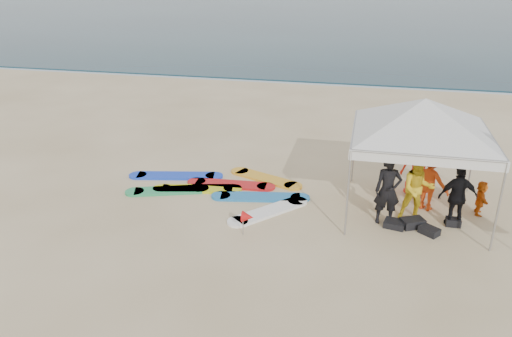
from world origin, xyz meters
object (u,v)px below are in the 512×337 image
object	(u,v)px
person_black_a	(388,190)
person_black_b	(458,197)
person_yellow	(418,189)
person_seated	(481,198)
person_orange_b	(419,163)
surfboard_spread	(223,189)
marker_pennant	(248,217)
canopy_tent	(426,99)
person_orange_a	(430,181)

from	to	relation	value
person_black_a	person_black_b	world-z (taller)	person_black_a
person_yellow	person_seated	distance (m)	1.84
person_orange_b	surfboard_spread	xyz separation A→B (m)	(-5.43, -0.97, -0.92)
person_orange_b	person_seated	distance (m)	1.86
person_black_a	person_seated	xyz separation A→B (m)	(2.40, 1.01, -0.43)
person_yellow	marker_pennant	size ratio (longest dim) A/B	2.70
marker_pennant	person_yellow	bearing A→B (deg)	23.77
person_orange_b	marker_pennant	distance (m)	5.30
person_seated	marker_pennant	distance (m)	6.14
person_orange_b	canopy_tent	size ratio (longest dim) A/B	0.41
person_black_a	canopy_tent	world-z (taller)	canopy_tent
person_black_b	surfboard_spread	xyz separation A→B (m)	(-6.26, 0.75, -0.77)
person_yellow	surfboard_spread	distance (m)	5.41
person_black_a	person_orange_a	bearing A→B (deg)	34.34
surfboard_spread	person_seated	bearing A→B (deg)	0.49
person_black_a	person_orange_a	size ratio (longest dim) A/B	1.09
canopy_tent	marker_pennant	size ratio (longest dim) A/B	7.30
person_orange_a	surfboard_spread	bearing A→B (deg)	29.62
person_yellow	person_seated	bearing A→B (deg)	13.18
person_orange_a	person_seated	size ratio (longest dim) A/B	1.76
marker_pennant	surfboard_spread	xyz separation A→B (m)	(-1.34, 2.37, -0.46)
person_black_b	marker_pennant	xyz separation A→B (m)	(-4.92, -1.62, -0.31)
canopy_tent	person_black_a	bearing A→B (deg)	-132.07
surfboard_spread	canopy_tent	bearing A→B (deg)	-1.88
person_orange_a	person_orange_b	world-z (taller)	person_orange_b
person_black_a	person_seated	size ratio (longest dim) A/B	1.92
person_black_a	person_seated	world-z (taller)	person_black_a
person_seated	surfboard_spread	xyz separation A→B (m)	(-6.98, -0.06, -0.43)
marker_pennant	person_black_b	bearing A→B (deg)	18.22
person_black_b	person_seated	size ratio (longest dim) A/B	1.73
person_black_b	person_orange_b	distance (m)	1.91
person_orange_a	canopy_tent	bearing A→B (deg)	61.65
person_black_a	surfboard_spread	size ratio (longest dim) A/B	0.34
marker_pennant	surfboard_spread	distance (m)	2.76
person_orange_b	marker_pennant	world-z (taller)	person_orange_b
person_black_a	person_seated	distance (m)	2.64
surfboard_spread	person_orange_a	bearing A→B (deg)	0.83
person_orange_b	canopy_tent	world-z (taller)	canopy_tent
canopy_tent	person_yellow	bearing A→B (deg)	-85.53
marker_pennant	person_orange_b	bearing A→B (deg)	39.16
person_orange_a	canopy_tent	world-z (taller)	canopy_tent
person_seated	surfboard_spread	distance (m)	6.99
person_black_b	person_seated	bearing A→B (deg)	-142.85
person_black_a	person_black_b	distance (m)	1.70
person_orange_b	canopy_tent	distance (m)	2.40
person_black_b	canopy_tent	bearing A→B (deg)	-41.44
person_orange_b	marker_pennant	size ratio (longest dim) A/B	3.00
marker_pennant	surfboard_spread	bearing A→B (deg)	119.46
marker_pennant	person_black_a	bearing A→B (deg)	23.66
person_yellow	person_orange_a	distance (m)	0.79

